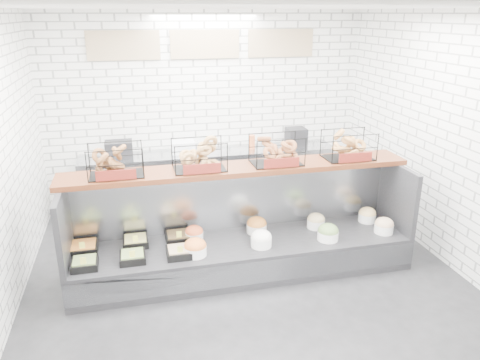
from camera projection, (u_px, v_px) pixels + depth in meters
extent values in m
plane|color=black|center=(249.00, 283.00, 5.40)|extent=(5.50, 5.50, 0.00)
cube|color=white|center=(206.00, 110.00, 7.41)|extent=(5.00, 0.02, 3.00)
cube|color=white|center=(458.00, 145.00, 5.44)|extent=(0.02, 5.50, 3.00)
cube|color=white|center=(251.00, 7.00, 4.39)|extent=(5.00, 5.50, 0.02)
cube|color=#CBB28D|center=(123.00, 45.00, 6.78)|extent=(1.05, 0.03, 0.42)
cube|color=#CBB28D|center=(205.00, 44.00, 7.05)|extent=(1.05, 0.03, 0.42)
cube|color=#CBB28D|center=(281.00, 43.00, 7.31)|extent=(1.05, 0.03, 0.42)
cube|color=black|center=(243.00, 256.00, 5.61)|extent=(4.00, 0.90, 0.40)
cube|color=#93969B|center=(252.00, 273.00, 5.20)|extent=(4.00, 0.03, 0.28)
cube|color=#93969B|center=(235.00, 197.00, 5.78)|extent=(4.00, 0.08, 0.80)
cube|color=black|center=(64.00, 227.00, 4.98)|extent=(0.06, 0.90, 0.80)
cube|color=black|center=(396.00, 195.00, 5.84)|extent=(0.06, 0.90, 0.80)
cube|color=black|center=(85.00, 264.00, 4.95)|extent=(0.27, 0.27, 0.08)
cube|color=olive|center=(84.00, 261.00, 4.94)|extent=(0.23, 0.23, 0.04)
cube|color=#FEFF58|center=(83.00, 261.00, 4.83)|extent=(0.06, 0.01, 0.08)
cube|color=black|center=(84.00, 248.00, 5.29)|extent=(0.31, 0.31, 0.08)
cube|color=orange|center=(83.00, 245.00, 5.27)|extent=(0.27, 0.27, 0.04)
cube|color=#FEFF58|center=(82.00, 245.00, 5.16)|extent=(0.06, 0.01, 0.08)
cube|color=black|center=(133.00, 257.00, 5.09)|extent=(0.28, 0.28, 0.08)
cube|color=#7C984D|center=(132.00, 254.00, 5.07)|extent=(0.23, 0.23, 0.04)
cube|color=#FEFF58|center=(132.00, 254.00, 4.97)|extent=(0.06, 0.01, 0.08)
cube|color=black|center=(136.00, 242.00, 5.43)|extent=(0.29, 0.29, 0.08)
cube|color=#DDD571|center=(135.00, 239.00, 5.42)|extent=(0.24, 0.24, 0.04)
cube|color=#FEFF58|center=(135.00, 239.00, 5.31)|extent=(0.06, 0.01, 0.08)
cube|color=black|center=(179.00, 253.00, 5.19)|extent=(0.28, 0.28, 0.08)
cube|color=tan|center=(179.00, 250.00, 5.18)|extent=(0.24, 0.24, 0.04)
cube|color=#FEFF58|center=(180.00, 249.00, 5.07)|extent=(0.06, 0.01, 0.08)
cube|color=black|center=(178.00, 237.00, 5.53)|extent=(0.29, 0.29, 0.08)
cube|color=brown|center=(178.00, 235.00, 5.52)|extent=(0.25, 0.25, 0.04)
cube|color=#FEFF58|center=(179.00, 234.00, 5.41)|extent=(0.06, 0.01, 0.08)
cylinder|color=white|center=(195.00, 250.00, 5.20)|extent=(0.26, 0.26, 0.11)
ellipsoid|color=orange|center=(195.00, 246.00, 5.18)|extent=(0.25, 0.25, 0.18)
cylinder|color=white|center=(194.00, 236.00, 5.54)|extent=(0.22, 0.22, 0.11)
ellipsoid|color=orange|center=(194.00, 232.00, 5.51)|extent=(0.21, 0.21, 0.15)
cylinder|color=white|center=(261.00, 242.00, 5.40)|extent=(0.24, 0.24, 0.11)
ellipsoid|color=white|center=(261.00, 237.00, 5.38)|extent=(0.24, 0.24, 0.17)
cylinder|color=white|center=(257.00, 228.00, 5.74)|extent=(0.25, 0.25, 0.11)
ellipsoid|color=#C7732A|center=(257.00, 224.00, 5.72)|extent=(0.24, 0.24, 0.17)
cylinder|color=white|center=(328.00, 235.00, 5.55)|extent=(0.25, 0.25, 0.11)
ellipsoid|color=#5D7D3F|center=(328.00, 231.00, 5.53)|extent=(0.25, 0.25, 0.17)
cylinder|color=white|center=(316.00, 223.00, 5.87)|extent=(0.22, 0.22, 0.11)
ellipsoid|color=tan|center=(316.00, 219.00, 5.85)|extent=(0.22, 0.22, 0.15)
cylinder|color=white|center=(384.00, 228.00, 5.74)|extent=(0.23, 0.23, 0.11)
ellipsoid|color=#D9AF85|center=(384.00, 224.00, 5.71)|extent=(0.23, 0.23, 0.16)
cylinder|color=white|center=(367.00, 217.00, 6.04)|extent=(0.22, 0.22, 0.11)
ellipsoid|color=#E8BF76|center=(367.00, 213.00, 6.02)|extent=(0.22, 0.22, 0.15)
cube|color=#411C0E|center=(239.00, 169.00, 5.46)|extent=(4.10, 0.50, 0.06)
cube|color=black|center=(115.00, 161.00, 5.09)|extent=(0.60, 0.38, 0.34)
cube|color=maroon|center=(116.00, 175.00, 4.94)|extent=(0.42, 0.02, 0.11)
cube|color=black|center=(199.00, 155.00, 5.29)|extent=(0.60, 0.38, 0.34)
cube|color=maroon|center=(202.00, 169.00, 5.14)|extent=(0.42, 0.02, 0.11)
cube|color=black|center=(277.00, 150.00, 5.49)|extent=(0.60, 0.38, 0.34)
cube|color=maroon|center=(282.00, 163.00, 5.34)|extent=(0.42, 0.02, 0.11)
cube|color=black|center=(349.00, 145.00, 5.70)|extent=(0.60, 0.38, 0.34)
cube|color=maroon|center=(356.00, 157.00, 5.54)|extent=(0.42, 0.02, 0.11)
cube|color=#93969B|center=(211.00, 178.00, 7.47)|extent=(4.00, 0.60, 0.90)
cube|color=black|center=(119.00, 149.00, 7.01)|extent=(0.40, 0.30, 0.24)
cube|color=silver|center=(183.00, 147.00, 7.23)|extent=(0.35, 0.28, 0.18)
cylinder|color=#CA6032|center=(252.00, 142.00, 7.43)|extent=(0.09, 0.09, 0.22)
cube|color=black|center=(296.00, 137.00, 7.56)|extent=(0.30, 0.30, 0.30)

